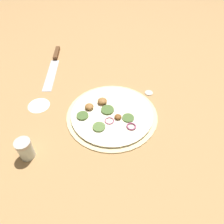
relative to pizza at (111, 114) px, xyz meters
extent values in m
plane|color=tan|center=(0.00, 0.00, -0.01)|extent=(3.00, 3.00, 0.00)
cylinder|color=beige|center=(0.00, 0.00, 0.00)|extent=(0.35, 0.35, 0.01)
cylinder|color=#EFE5C1|center=(0.00, 0.00, 0.00)|extent=(0.31, 0.31, 0.00)
cylinder|color=#47662D|center=(-0.01, -0.02, 0.01)|extent=(0.05, 0.05, 0.01)
ellipsoid|color=#996633|center=(0.01, -0.09, 0.01)|extent=(0.03, 0.03, 0.02)
cylinder|color=#567538|center=(0.08, -0.01, 0.01)|extent=(0.05, 0.05, 0.01)
cylinder|color=#47662D|center=(0.00, 0.07, 0.01)|extent=(0.04, 0.04, 0.00)
ellipsoid|color=brown|center=(0.01, 0.03, 0.01)|extent=(0.03, 0.03, 0.01)
ellipsoid|color=#996633|center=(-0.04, -0.06, 0.01)|extent=(0.04, 0.04, 0.02)
torus|color=#934266|center=(0.03, 0.09, 0.01)|extent=(0.04, 0.04, 0.01)
torus|color=#A34C70|center=(0.04, 0.01, 0.01)|extent=(0.03, 0.03, 0.00)
cylinder|color=#47662D|center=(0.06, -0.09, 0.01)|extent=(0.04, 0.04, 0.01)
cube|color=silver|center=(-0.12, -0.36, -0.01)|extent=(0.23, 0.14, 0.00)
cube|color=brown|center=(-0.28, -0.44, 0.00)|extent=(0.11, 0.07, 0.02)
cylinder|color=silver|center=(0.27, -0.18, 0.02)|extent=(0.05, 0.05, 0.06)
cylinder|color=beige|center=(0.27, -0.18, 0.06)|extent=(0.05, 0.05, 0.01)
cylinder|color=beige|center=(-0.18, 0.09, 0.00)|extent=(0.03, 0.03, 0.01)
cylinder|color=white|center=(0.07, -0.29, -0.01)|extent=(0.09, 0.09, 0.00)
camera|label=1|loc=(0.52, 0.23, 0.61)|focal=35.00mm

